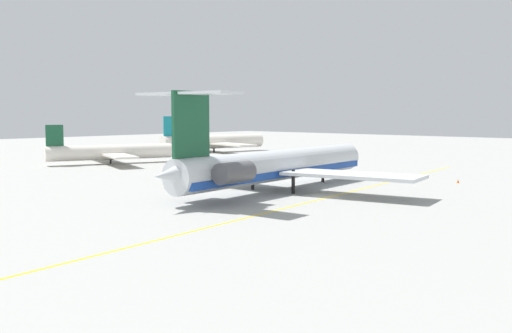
{
  "coord_description": "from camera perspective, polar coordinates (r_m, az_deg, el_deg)",
  "views": [
    {
      "loc": [
        -59.45,
        -42.29,
        10.45
      ],
      "look_at": [
        0.25,
        11.93,
        3.02
      ],
      "focal_mm": 40.87,
      "sensor_mm": 36.0,
      "label": 1
    }
  ],
  "objects": [
    {
      "name": "ground_crew_near_nose",
      "position": [
        103.64,
        -4.81,
        0.06
      ],
      "size": [
        0.42,
        0.27,
        1.72
      ],
      "rotation": [
        0.0,
        0.0,
        4.42
      ],
      "color": "black",
      "rests_on": "ground"
    },
    {
      "name": "taxiway_centreline",
      "position": [
        73.5,
        7.32,
        -2.95
      ],
      "size": [
        96.92,
        12.61,
        0.01
      ],
      "primitive_type": "cube",
      "rotation": [
        0.0,
        0.0,
        0.13
      ],
      "color": "gold",
      "rests_on": "ground"
    },
    {
      "name": "ground_crew_near_tail",
      "position": [
        107.0,
        -3.06,
        0.22
      ],
      "size": [
        0.42,
        0.27,
        1.69
      ],
      "rotation": [
        0.0,
        0.0,
        1.38
      ],
      "color": "black",
      "rests_on": "ground"
    },
    {
      "name": "main_jetliner",
      "position": [
        77.31,
        1.64,
        0.11
      ],
      "size": [
        44.23,
        39.13,
        12.88
      ],
      "rotation": [
        0.0,
        0.0,
        0.09
      ],
      "color": "silver",
      "rests_on": "ground"
    },
    {
      "name": "airliner_mid_left",
      "position": [
        124.05,
        -13.72,
        1.39
      ],
      "size": [
        26.43,
        26.56,
        8.14
      ],
      "rotation": [
        0.0,
        0.0,
        -0.36
      ],
      "color": "silver",
      "rests_on": "ground"
    },
    {
      "name": "ground",
      "position": [
        73.7,
        6.76,
        -2.93
      ],
      "size": [
        379.57,
        379.57,
        0.0
      ],
      "primitive_type": "plane",
      "color": "#9E9E99"
    },
    {
      "name": "airliner_mid_right",
      "position": [
        156.15,
        -3.87,
        2.45
      ],
      "size": [
        32.11,
        31.95,
        9.62
      ],
      "rotation": [
        0.0,
        0.0,
        -0.19
      ],
      "color": "silver",
      "rests_on": "ground"
    },
    {
      "name": "safety_cone_nose",
      "position": [
        92.23,
        19.16,
        -1.37
      ],
      "size": [
        0.4,
        0.4,
        0.55
      ],
      "primitive_type": "cone",
      "color": "#EA590F",
      "rests_on": "ground"
    }
  ]
}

